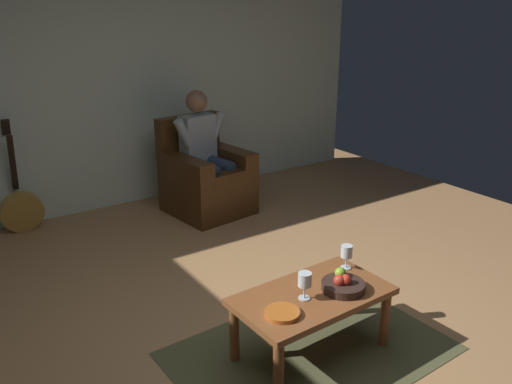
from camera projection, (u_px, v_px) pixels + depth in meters
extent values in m
plane|color=#AC7D50|center=(273.00, 348.00, 3.26)|extent=(7.15, 7.15, 0.00)
cube|color=silver|center=(96.00, 75.00, 5.13)|extent=(6.36, 0.06, 2.73)
cube|color=#4C4D2F|center=(310.00, 351.00, 3.23)|extent=(1.67, 1.17, 0.01)
cube|color=#3F250F|center=(208.00, 194.00, 5.35)|extent=(0.81, 0.84, 0.39)
cube|color=#3F250F|center=(211.00, 172.00, 5.23)|extent=(0.45, 0.68, 0.10)
cube|color=#3F250F|center=(229.00, 159.00, 5.42)|extent=(0.27, 0.77, 0.24)
cube|color=#3F250F|center=(185.00, 169.00, 5.08)|extent=(0.27, 0.77, 0.24)
cube|color=#3F250F|center=(189.00, 142.00, 5.42)|extent=(0.73, 0.21, 0.56)
cube|color=#949EA3|center=(198.00, 139.00, 5.27)|extent=(0.37, 0.22, 0.49)
sphere|color=brown|center=(196.00, 101.00, 5.14)|extent=(0.21, 0.21, 0.21)
cylinder|color=#28374F|center=(219.00, 164.00, 5.27)|extent=(0.18, 0.43, 0.13)
cylinder|color=#28374F|center=(232.00, 193.00, 5.21)|extent=(0.13, 0.13, 0.49)
cylinder|color=#949EA3|center=(217.00, 127.00, 5.33)|extent=(0.21, 0.11, 0.29)
cylinder|color=#28374F|center=(203.00, 168.00, 5.15)|extent=(0.18, 0.43, 0.13)
cylinder|color=#28374F|center=(216.00, 198.00, 5.09)|extent=(0.13, 0.13, 0.49)
cylinder|color=#949EA3|center=(183.00, 133.00, 5.08)|extent=(0.21, 0.11, 0.29)
cube|color=brown|center=(312.00, 296.00, 3.10)|extent=(0.95, 0.55, 0.04)
cylinder|color=brown|center=(385.00, 319.00, 3.24)|extent=(0.06, 0.06, 0.37)
cylinder|color=brown|center=(278.00, 371.00, 2.78)|extent=(0.06, 0.06, 0.37)
cylinder|color=brown|center=(337.00, 290.00, 3.56)|extent=(0.06, 0.06, 0.37)
cylinder|color=brown|center=(234.00, 333.00, 3.10)|extent=(0.06, 0.06, 0.37)
cylinder|color=#AE8236|center=(22.00, 212.00, 4.89)|extent=(0.39, 0.17, 0.40)
cylinder|color=black|center=(23.00, 211.00, 4.85)|extent=(0.11, 0.02, 0.11)
cube|color=black|center=(13.00, 163.00, 4.80)|extent=(0.05, 0.12, 0.53)
cube|color=black|center=(6.00, 127.00, 4.74)|extent=(0.07, 0.05, 0.14)
cylinder|color=silver|center=(304.00, 298.00, 3.04)|extent=(0.07, 0.07, 0.01)
cylinder|color=silver|center=(304.00, 292.00, 3.03)|extent=(0.01, 0.01, 0.08)
cylinder|color=silver|center=(305.00, 279.00, 3.00)|extent=(0.08, 0.08, 0.08)
cylinder|color=#590C19|center=(305.00, 283.00, 3.01)|extent=(0.07, 0.07, 0.03)
cylinder|color=silver|center=(346.00, 267.00, 3.39)|extent=(0.07, 0.07, 0.01)
cylinder|color=silver|center=(346.00, 262.00, 3.38)|extent=(0.01, 0.01, 0.07)
cylinder|color=silver|center=(347.00, 251.00, 3.35)|extent=(0.07, 0.07, 0.08)
cylinder|color=#590C19|center=(347.00, 254.00, 3.36)|extent=(0.07, 0.07, 0.03)
cylinder|color=#35221C|center=(343.00, 286.00, 3.13)|extent=(0.26, 0.26, 0.05)
sphere|color=red|center=(340.00, 280.00, 3.10)|extent=(0.07, 0.07, 0.07)
sphere|color=red|center=(346.00, 280.00, 3.10)|extent=(0.07, 0.07, 0.07)
sphere|color=#78AE2B|center=(340.00, 273.00, 3.18)|extent=(0.07, 0.07, 0.07)
cylinder|color=#BC6122|center=(282.00, 313.00, 2.88)|extent=(0.20, 0.20, 0.02)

